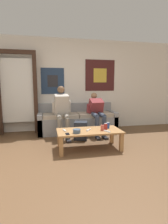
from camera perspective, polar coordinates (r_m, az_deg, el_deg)
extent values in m
plane|color=brown|center=(2.87, 2.01, -17.67)|extent=(18.00, 18.00, 0.00)
cube|color=white|center=(5.05, -4.95, 8.71)|extent=(10.00, 0.05, 2.55)
cube|color=navy|center=(4.98, -10.19, 9.91)|extent=(0.63, 0.01, 0.71)
cube|color=#2D2D33|center=(4.97, -10.19, 9.91)|extent=(0.28, 0.01, 0.32)
cube|color=#471E1E|center=(5.21, 5.27, 11.79)|extent=(0.88, 0.01, 0.89)
cube|color=gold|center=(5.21, 5.29, 11.79)|extent=(0.39, 0.01, 0.40)
cube|color=#382319|center=(4.80, -15.54, 5.44)|extent=(0.10, 0.10, 2.05)
cube|color=#382319|center=(4.91, -21.59, 17.83)|extent=(1.00, 0.10, 0.10)
cube|color=silver|center=(4.86, -20.91, 6.43)|extent=(0.82, 0.02, 1.64)
cube|color=gray|center=(5.06, -2.71, -1.39)|extent=(2.10, 0.13, 0.77)
cube|color=gray|center=(4.75, -1.99, -4.15)|extent=(2.10, 0.59, 0.43)
cube|color=gray|center=(4.67, -14.08, -3.88)|extent=(0.12, 0.59, 0.55)
cube|color=gray|center=(5.00, 9.27, -2.90)|extent=(0.12, 0.59, 0.55)
cube|color=#B2A38E|center=(4.64, -7.68, -1.19)|extent=(0.91, 0.55, 0.10)
cube|color=#B2A38E|center=(4.80, 3.47, -0.80)|extent=(0.91, 0.55, 0.10)
cube|color=#B27F4C|center=(3.51, 1.70, -6.20)|extent=(1.27, 0.62, 0.03)
cube|color=#B27F4C|center=(3.72, -8.12, -8.49)|extent=(0.07, 0.07, 0.36)
cube|color=#B27F4C|center=(3.96, 9.06, -7.43)|extent=(0.07, 0.07, 0.36)
cube|color=#B27F4C|center=(3.23, -7.46, -11.16)|extent=(0.07, 0.07, 0.36)
cube|color=#B27F4C|center=(3.51, 12.11, -9.66)|extent=(0.07, 0.07, 0.36)
cylinder|color=gray|center=(4.18, -8.20, -1.59)|extent=(0.11, 0.44, 0.11)
cylinder|color=gray|center=(4.02, -7.90, -5.69)|extent=(0.10, 0.10, 0.51)
cube|color=#232328|center=(4.03, -7.75, -9.42)|extent=(0.11, 0.25, 0.05)
cylinder|color=gray|center=(4.20, -5.74, -1.51)|extent=(0.11, 0.44, 0.11)
cylinder|color=gray|center=(4.04, -5.34, -5.58)|extent=(0.10, 0.10, 0.51)
cube|color=#232328|center=(4.04, -5.17, -9.30)|extent=(0.11, 0.25, 0.05)
cube|color=beige|center=(4.43, -7.36, 2.29)|extent=(0.36, 0.36, 0.56)
sphere|color=brown|center=(4.50, -7.55, 7.24)|extent=(0.19, 0.19, 0.19)
cylinder|color=beige|center=(4.43, -9.85, 1.68)|extent=(0.08, 0.11, 0.29)
cylinder|color=beige|center=(4.46, -4.87, 1.83)|extent=(0.08, 0.11, 0.29)
cylinder|color=#384256|center=(4.36, 3.62, -1.11)|extent=(0.11, 0.39, 0.11)
cylinder|color=#384256|center=(4.23, 4.30, -4.93)|extent=(0.10, 0.10, 0.51)
cube|color=#232328|center=(4.23, 4.53, -8.48)|extent=(0.11, 0.25, 0.05)
cylinder|color=#384256|center=(4.41, 5.88, -1.02)|extent=(0.11, 0.39, 0.11)
cylinder|color=#384256|center=(4.28, 6.63, -4.79)|extent=(0.10, 0.10, 0.51)
cube|color=#232328|center=(4.28, 6.87, -8.30)|extent=(0.11, 0.25, 0.05)
cube|color=maroon|center=(4.63, 3.75, 1.70)|extent=(0.39, 0.43, 0.46)
sphere|color=#9E7556|center=(4.75, 3.28, 5.34)|extent=(0.17, 0.17, 0.17)
cylinder|color=maroon|center=(4.61, 1.36, 1.17)|extent=(0.08, 0.13, 0.23)
cylinder|color=maroon|center=(4.71, 5.96, 1.30)|extent=(0.08, 0.13, 0.23)
cube|color=#282D38|center=(4.15, -1.05, -6.09)|extent=(0.36, 0.33, 0.43)
cube|color=#282D38|center=(4.06, -1.19, -7.81)|extent=(0.23, 0.14, 0.19)
cylinder|color=#475B75|center=(3.29, -2.38, -6.28)|extent=(0.14, 0.14, 0.07)
torus|color=#475B75|center=(3.28, -2.38, -5.76)|extent=(0.15, 0.15, 0.02)
cylinder|color=#B24C42|center=(3.49, 6.03, -5.15)|extent=(0.07, 0.07, 0.11)
cylinder|color=black|center=(3.47, 6.04, -4.18)|extent=(0.00, 0.00, 0.01)
cylinder|color=#28479E|center=(3.68, 7.83, -4.34)|extent=(0.07, 0.07, 0.12)
cylinder|color=silver|center=(3.67, 7.85, -3.39)|extent=(0.06, 0.06, 0.00)
cylinder|color=maroon|center=(3.57, 7.10, -4.74)|extent=(0.07, 0.07, 0.12)
cylinder|color=silver|center=(3.55, 7.12, -3.77)|extent=(0.06, 0.06, 0.00)
cube|color=white|center=(3.46, -6.41, -5.98)|extent=(0.06, 0.15, 0.02)
cylinder|color=#333842|center=(3.49, -6.58, -5.63)|extent=(0.01, 0.01, 0.00)
cube|color=white|center=(3.47, 1.48, -5.90)|extent=(0.12, 0.13, 0.02)
cylinder|color=#333842|center=(3.49, 1.72, -5.56)|extent=(0.01, 0.01, 0.00)
cube|color=white|center=(3.40, 7.58, -6.25)|extent=(0.10, 0.14, 0.02)
cylinder|color=#333842|center=(3.42, 7.18, -5.93)|extent=(0.01, 0.01, 0.00)
cube|color=black|center=(3.23, -5.44, -7.15)|extent=(0.07, 0.14, 0.01)
cube|color=black|center=(3.23, -5.44, -7.05)|extent=(0.06, 0.13, 0.00)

